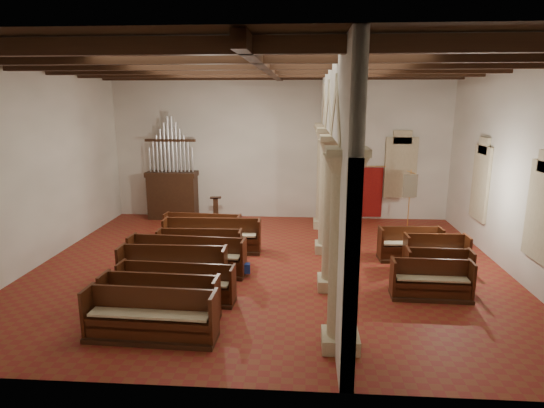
{
  "coord_description": "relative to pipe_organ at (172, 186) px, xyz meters",
  "views": [
    {
      "loc": [
        1.0,
        -12.96,
        4.93
      ],
      "look_at": [
        0.06,
        0.5,
        1.83
      ],
      "focal_mm": 30.0,
      "sensor_mm": 36.0,
      "label": 1
    }
  ],
  "objects": [
    {
      "name": "floor",
      "position": [
        4.5,
        -5.5,
        -1.37
      ],
      "size": [
        14.0,
        14.0,
        0.0
      ],
      "primitive_type": "plane",
      "color": "maroon",
      "rests_on": "ground"
    },
    {
      "name": "ceiling",
      "position": [
        4.5,
        -5.5,
        4.63
      ],
      "size": [
        14.0,
        14.0,
        0.0
      ],
      "primitive_type": "plane",
      "rotation": [
        3.14,
        0.0,
        0.0
      ],
      "color": "black",
      "rests_on": "wall_back"
    },
    {
      "name": "wall_back",
      "position": [
        4.5,
        0.5,
        1.63
      ],
      "size": [
        14.0,
        0.02,
        6.0
      ],
      "primitive_type": "cube",
      "color": "white",
      "rests_on": "floor"
    },
    {
      "name": "wall_front",
      "position": [
        4.5,
        -11.5,
        1.63
      ],
      "size": [
        14.0,
        0.02,
        6.0
      ],
      "primitive_type": "cube",
      "color": "white",
      "rests_on": "floor"
    },
    {
      "name": "wall_left",
      "position": [
        -2.5,
        -5.5,
        1.63
      ],
      "size": [
        0.02,
        12.0,
        6.0
      ],
      "primitive_type": "cube",
      "color": "white",
      "rests_on": "floor"
    },
    {
      "name": "wall_right",
      "position": [
        11.5,
        -5.5,
        1.63
      ],
      "size": [
        0.02,
        12.0,
        6.0
      ],
      "primitive_type": "cube",
      "color": "white",
      "rests_on": "floor"
    },
    {
      "name": "ceiling_beams",
      "position": [
        4.5,
        -5.5,
        4.45
      ],
      "size": [
        13.8,
        11.8,
        0.3
      ],
      "primitive_type": null,
      "color": "#331E10",
      "rests_on": "wall_back"
    },
    {
      "name": "arcade",
      "position": [
        6.3,
        -5.5,
        2.19
      ],
      "size": [
        0.9,
        11.9,
        6.0
      ],
      "color": "beige",
      "rests_on": "floor"
    },
    {
      "name": "window_right_a",
      "position": [
        11.48,
        -7.0,
        0.83
      ],
      "size": [
        0.03,
        1.0,
        2.2
      ],
      "primitive_type": "cube",
      "color": "#367B63",
      "rests_on": "wall_right"
    },
    {
      "name": "window_right_b",
      "position": [
        11.48,
        -3.0,
        0.83
      ],
      "size": [
        0.03,
        1.0,
        2.2
      ],
      "primitive_type": "cube",
      "color": "#367B63",
      "rests_on": "wall_right"
    },
    {
      "name": "window_back",
      "position": [
        9.5,
        0.48,
        0.83
      ],
      "size": [
        1.0,
        0.03,
        2.2
      ],
      "primitive_type": "cube",
      "color": "#367B63",
      "rests_on": "wall_back"
    },
    {
      "name": "pipe_organ",
      "position": [
        0.0,
        0.0,
        0.0
      ],
      "size": [
        2.1,
        0.85,
        4.4
      ],
      "color": "#331E10",
      "rests_on": "floor"
    },
    {
      "name": "lectern",
      "position": [
        1.91,
        -0.45,
        -0.91
      ],
      "size": [
        0.52,
        0.54,
        1.11
      ],
      "rotation": [
        0.0,
        0.0,
        0.25
      ],
      "color": "#3B2613",
      "rests_on": "floor"
    },
    {
      "name": "dossal_curtain",
      "position": [
        8.0,
        0.42,
        -0.21
      ],
      "size": [
        1.8,
        0.07,
        2.17
      ],
      "color": "maroon",
      "rests_on": "floor"
    },
    {
      "name": "processional_banner",
      "position": [
        9.46,
        -1.58,
        -0.57
      ],
      "size": [
        0.55,
        0.7,
        2.43
      ],
      "rotation": [
        0.0,
        0.0,
        0.21
      ],
      "color": "#331E10",
      "rests_on": "floor"
    },
    {
      "name": "hymnal_box_a",
      "position": [
        3.05,
        -9.15,
        -1.1
      ],
      "size": [
        0.41,
        0.37,
        0.34
      ],
      "primitive_type": "cube",
      "rotation": [
        0.0,
        0.0,
        0.35
      ],
      "color": "navy",
      "rests_on": "floor"
    },
    {
      "name": "hymnal_box_b",
      "position": [
        2.73,
        -7.44,
        -1.09
      ],
      "size": [
        0.4,
        0.34,
        0.36
      ],
      "primitive_type": "cube",
      "rotation": [
        0.0,
        0.0,
        0.12
      ],
      "color": "navy",
      "rests_on": "floor"
    },
    {
      "name": "hymnal_box_c",
      "position": [
        3.88,
        -6.33,
        -1.13
      ],
      "size": [
        0.31,
        0.26,
        0.28
      ],
      "primitive_type": "cube",
      "rotation": [
        0.0,
        0.0,
        0.16
      ],
      "color": "navy",
      "rests_on": "floor"
    },
    {
      "name": "tube_heater_a",
      "position": [
        1.8,
        -9.48,
        -1.21
      ],
      "size": [
        1.02,
        0.37,
        0.1
      ],
      "primitive_type": "cylinder",
      "rotation": [
        0.0,
        1.57,
        -0.27
      ],
      "color": "silver",
      "rests_on": "floor"
    },
    {
      "name": "tube_heater_b",
      "position": [
        1.88,
        -8.94,
        -1.21
      ],
      "size": [
        0.97,
        0.49,
        0.1
      ],
      "primitive_type": "cylinder",
      "rotation": [
        0.0,
        1.57,
        -0.4
      ],
      "color": "silver",
      "rests_on": "floor"
    },
    {
      "name": "nave_pew_0",
      "position": [
        2.36,
        -9.95,
        -1.01
      ],
      "size": [
        2.8,
        0.83,
        1.09
      ],
      "rotation": [
        0.0,
        0.0,
        -0.04
      ],
      "color": "#331E10",
      "rests_on": "floor"
    },
    {
      "name": "nave_pew_1",
      "position": [
        2.28,
        -9.07,
        -1.02
      ],
      "size": [
        2.73,
        0.82,
        1.06
      ],
      "rotation": [
        0.0,
        0.0,
        -0.04
      ],
      "color": "#331E10",
      "rests_on": "floor"
    },
    {
      "name": "nave_pew_2",
      "position": [
        2.39,
        -8.08,
        -1.05
      ],
      "size": [
        2.96,
        0.8,
        0.96
      ],
      "rotation": [
        0.0,
        0.0,
        -0.05
      ],
      "color": "#331E10",
      "rests_on": "floor"
    },
    {
      "name": "nave_pew_3",
      "position": [
        2.05,
        -7.2,
        -1.0
      ],
      "size": [
        2.88,
        0.78,
        1.12
      ],
      "rotation": [
        0.0,
        0.0,
        0.01
      ],
      "color": "#331E10",
      "rests_on": "floor"
    },
    {
      "name": "nave_pew_4",
      "position": [
        2.19,
        -6.25,
        -1.01
      ],
      "size": [
        3.43,
        0.95,
        1.09
      ],
      "rotation": [
        0.0,
        0.0,
        -0.07
      ],
      "color": "#331E10",
      "rests_on": "floor"
    },
    {
      "name": "nave_pew_5",
      "position": [
        2.33,
        -5.24,
        -1.03
      ],
      "size": [
        2.61,
        0.74,
        1.02
      ],
      "rotation": [
        0.0,
        0.0,
        0.02
      ],
      "color": "#331E10",
      "rests_on": "floor"
    },
    {
      "name": "nave_pew_6",
      "position": [
        2.53,
        -4.27,
        -1.0
      ],
      "size": [
        3.21,
        0.83,
        1.11
      ],
      "rotation": [
        0.0,
        0.0,
        0.03
      ],
      "color": "#331E10",
      "rests_on": "floor"
    },
    {
      "name": "nave_pew_7",
      "position": [
        1.92,
        -3.04,
        -1.06
      ],
      "size": [
        2.79,
        0.82,
        0.96
      ],
      "rotation": [
        0.0,
        0.0,
        -0.07
      ],
      "color": "#331E10",
      "rests_on": "floor"
    },
    {
      "name": "aisle_pew_0",
      "position": [
        8.77,
        -7.46,
        -1.04
      ],
      "size": [
        2.01,
        0.72,
        1.0
      ],
      "rotation": [
        0.0,
        0.0,
        -0.03
      ],
      "color": "#331E10",
      "rests_on": "floor"
    },
    {
      "name": "aisle_pew_1",
      "position": [
        9.16,
        -6.68,
        -1.02
      ],
      "size": [
        1.73,
        0.75,
        1.03
      ],
      "rotation": [
        0.0,
        0.0,
        -0.04
      ],
      "color": "#331E10",
      "rests_on": "floor"
    },
    {
      "name": "aisle_pew_2",
      "position": [
        9.41,
        -5.54,
        -1.0
      ],
      "size": [
        1.82,
        0.77,
        1.1
      ],
      "rotation": [
        0.0,
        0.0,
        0.02
      ],
      "color": "#331E10",
      "rests_on": "floor"
    },
    {
      "name": "aisle_pew_3",
      "position": [
        8.87,
        -4.62,
        -1.02
      ],
      "size": [
        1.97,
        0.81,
        1.05
      ],
      "rotation": [
        0.0,
        0.0,
        0.06
      ],
      "color": "#331E10",
      "rests_on": "floor"
    }
  ]
}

